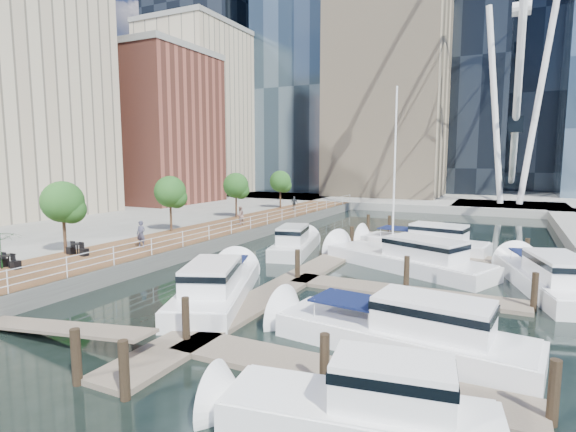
# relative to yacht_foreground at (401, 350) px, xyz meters

# --- Properties ---
(ground) EXTENTS (520.00, 520.00, 0.00)m
(ground) POSITION_rel_yacht_foreground_xyz_m (-10.44, -0.95, 0.00)
(ground) COLOR black
(ground) RESTS_ON ground
(boardwalk) EXTENTS (6.00, 60.00, 1.00)m
(boardwalk) POSITION_rel_yacht_foreground_xyz_m (-19.44, 14.05, 0.50)
(boardwalk) COLOR brown
(boardwalk) RESTS_ON ground
(seawall) EXTENTS (0.25, 60.00, 1.00)m
(seawall) POSITION_rel_yacht_foreground_xyz_m (-16.44, 14.05, 0.50)
(seawall) COLOR #595954
(seawall) RESTS_ON ground
(land_inland) EXTENTS (48.00, 90.00, 1.00)m
(land_inland) POSITION_rel_yacht_foreground_xyz_m (-46.44, 14.05, 0.50)
(land_inland) COLOR gray
(land_inland) RESTS_ON ground
(land_far) EXTENTS (200.00, 114.00, 1.00)m
(land_far) POSITION_rel_yacht_foreground_xyz_m (-10.44, 101.05, 0.50)
(land_far) COLOR gray
(land_far) RESTS_ON ground
(pier) EXTENTS (14.00, 12.00, 1.00)m
(pier) POSITION_rel_yacht_foreground_xyz_m (3.56, 51.05, 0.50)
(pier) COLOR gray
(pier) RESTS_ON ground
(railing) EXTENTS (0.10, 60.00, 1.05)m
(railing) POSITION_rel_yacht_foreground_xyz_m (-16.54, 14.05, 1.52)
(railing) COLOR white
(railing) RESTS_ON boardwalk
(floating_docks) EXTENTS (16.00, 34.00, 2.60)m
(floating_docks) POSITION_rel_yacht_foreground_xyz_m (-2.47, 9.03, 0.49)
(floating_docks) COLOR #6D6051
(floating_docks) RESTS_ON ground
(midrise_condos) EXTENTS (19.00, 67.00, 28.00)m
(midrise_condos) POSITION_rel_yacht_foreground_xyz_m (-44.01, 25.87, 13.42)
(midrise_condos) COLOR #BCAD8E
(midrise_condos) RESTS_ON ground
(ferris_wheel) EXTENTS (5.80, 45.60, 47.80)m
(ferris_wheel) POSITION_rel_yacht_foreground_xyz_m (3.56, 51.05, 25.92)
(ferris_wheel) COLOR white
(ferris_wheel) RESTS_ON ground
(street_trees) EXTENTS (2.60, 42.60, 4.60)m
(street_trees) POSITION_rel_yacht_foreground_xyz_m (-21.84, 13.05, 4.29)
(street_trees) COLOR #3F2B1C
(street_trees) RESTS_ON ground
(yacht_foreground) EXTENTS (10.41, 3.91, 2.15)m
(yacht_foreground) POSITION_rel_yacht_foreground_xyz_m (0.00, 0.00, 0.00)
(yacht_foreground) COLOR white
(yacht_foreground) RESTS_ON ground
(pedestrian_near) EXTENTS (0.72, 0.53, 1.82)m
(pedestrian_near) POSITION_rel_yacht_foreground_xyz_m (-19.02, 6.74, 1.91)
(pedestrian_near) COLOR #45455C
(pedestrian_near) RESTS_ON boardwalk
(pedestrian_mid) EXTENTS (0.87, 0.99, 1.71)m
(pedestrian_mid) POSITION_rel_yacht_foreground_xyz_m (-18.63, 18.69, 1.86)
(pedestrian_mid) COLOR gray
(pedestrian_mid) RESTS_ON boardwalk
(pedestrian_far) EXTENTS (0.96, 0.45, 1.61)m
(pedestrian_far) POSITION_rel_yacht_foreground_xyz_m (-19.49, 32.11, 1.80)
(pedestrian_far) COLOR #2F363B
(pedestrian_far) RESTS_ON boardwalk
(moored_yachts) EXTENTS (21.25, 28.52, 11.50)m
(moored_yachts) POSITION_rel_yacht_foreground_xyz_m (-2.65, 11.21, 0.00)
(moored_yachts) COLOR white
(moored_yachts) RESTS_ON ground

